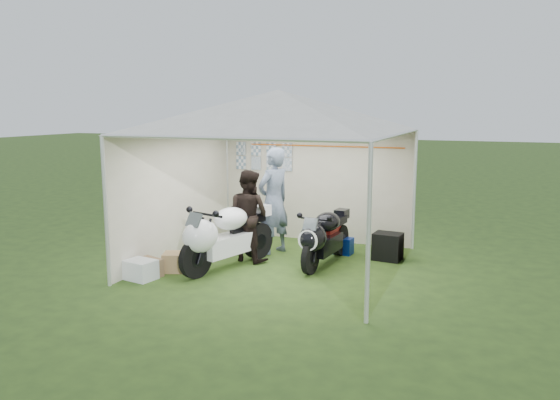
# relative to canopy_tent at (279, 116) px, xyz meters

# --- Properties ---
(ground) EXTENTS (80.00, 80.00, 0.00)m
(ground) POSITION_rel_canopy_tent_xyz_m (0.00, -0.03, -2.58)
(ground) COLOR #2B431A
(ground) RESTS_ON ground
(canopy_tent) EXTENTS (5.66, 5.66, 3.00)m
(canopy_tent) POSITION_rel_canopy_tent_xyz_m (0.00, 0.00, 0.00)
(canopy_tent) COLOR silver
(canopy_tent) RESTS_ON ground
(motorcycle_white) EXTENTS (0.92, 2.12, 1.07)m
(motorcycle_white) POSITION_rel_canopy_tent_xyz_m (-0.77, -0.59, -1.98)
(motorcycle_white) COLOR black
(motorcycle_white) RESTS_ON ground
(motorcycle_black) EXTENTS (0.54, 1.91, 0.94)m
(motorcycle_black) POSITION_rel_canopy_tent_xyz_m (0.74, 0.23, -2.05)
(motorcycle_black) COLOR black
(motorcycle_black) RESTS_ON ground
(paddock_stand) EXTENTS (0.44, 0.30, 0.31)m
(paddock_stand) POSITION_rel_canopy_tent_xyz_m (0.82, 1.10, -2.42)
(paddock_stand) COLOR #0A2AA9
(paddock_stand) RESTS_ON ground
(person_dark_jacket) EXTENTS (0.92, 0.79, 1.64)m
(person_dark_jacket) POSITION_rel_canopy_tent_xyz_m (-0.61, 0.07, -1.76)
(person_dark_jacket) COLOR black
(person_dark_jacket) RESTS_ON ground
(person_blue_jacket) EXTENTS (0.73, 0.86, 1.99)m
(person_blue_jacket) POSITION_rel_canopy_tent_xyz_m (-0.39, 0.71, -1.58)
(person_blue_jacket) COLOR slate
(person_blue_jacket) RESTS_ON ground
(equipment_box) EXTENTS (0.53, 0.44, 0.49)m
(equipment_box) POSITION_rel_canopy_tent_xyz_m (1.70, 1.01, -2.33)
(equipment_box) COLOR black
(equipment_box) RESTS_ON ground
(crate_0) EXTENTS (0.52, 0.44, 0.31)m
(crate_0) POSITION_rel_canopy_tent_xyz_m (-1.75, -1.58, -2.42)
(crate_0) COLOR silver
(crate_0) RESTS_ON ground
(crate_1) EXTENTS (0.45, 0.45, 0.31)m
(crate_1) POSITION_rel_canopy_tent_xyz_m (-1.49, -1.01, -2.42)
(crate_1) COLOR olive
(crate_1) RESTS_ON ground
(crate_2) EXTENTS (0.35, 0.32, 0.22)m
(crate_2) POSITION_rel_canopy_tent_xyz_m (-1.38, -0.75, -2.47)
(crate_2) COLOR silver
(crate_2) RESTS_ON ground
(crate_3) EXTENTS (0.50, 0.43, 0.29)m
(crate_3) POSITION_rel_canopy_tent_xyz_m (-1.73, -1.40, -2.43)
(crate_3) COLOR brown
(crate_3) RESTS_ON ground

